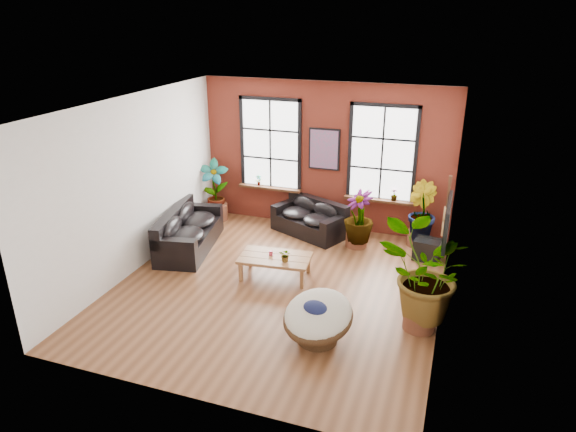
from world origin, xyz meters
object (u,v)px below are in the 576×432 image
(sofa_left, at_px, (187,231))
(coffee_table, at_px, (275,259))
(papasan_chair, at_px, (318,317))
(sofa_back, at_px, (311,219))

(sofa_left, height_order, coffee_table, sofa_left)
(sofa_left, bearing_deg, papasan_chair, -134.24)
(sofa_back, bearing_deg, coffee_table, -66.56)
(sofa_left, bearing_deg, coffee_table, -116.23)
(sofa_left, distance_m, coffee_table, 2.39)
(sofa_back, bearing_deg, papasan_chair, -47.41)
(coffee_table, height_order, papasan_chair, papasan_chair)
(sofa_left, relative_size, coffee_table, 1.63)
(papasan_chair, bearing_deg, coffee_table, 145.57)
(sofa_back, relative_size, sofa_left, 0.82)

